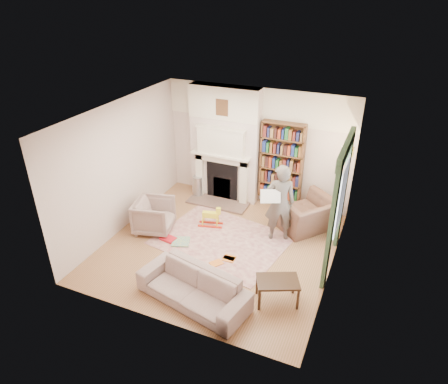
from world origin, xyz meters
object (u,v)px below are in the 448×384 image
at_px(armchair_reading, 306,214).
at_px(rocking_horse, 210,217).
at_px(coffee_table, 277,291).
at_px(bookcase, 282,161).
at_px(armchair_left, 154,216).
at_px(sofa, 193,288).
at_px(man_reading, 280,203).
at_px(paraffin_heater, 198,186).

xyz_separation_m(armchair_reading, rocking_horse, (-1.97, -0.74, -0.13)).
relative_size(coffee_table, rocking_horse, 1.29).
bearing_deg(coffee_table, bookcase, 81.27).
bearing_deg(armchair_left, bookcase, -60.17).
relative_size(sofa, man_reading, 1.15).
distance_m(coffee_table, paraffin_heater, 4.09).
distance_m(bookcase, man_reading, 1.44).
bearing_deg(coffee_table, man_reading, 81.56).
height_order(bookcase, rocking_horse, bookcase).
relative_size(man_reading, paraffin_heater, 3.10).
xyz_separation_m(bookcase, man_reading, (0.37, -1.35, -0.32)).
relative_size(man_reading, coffee_table, 2.44).
height_order(bookcase, armchair_left, bookcase).
distance_m(sofa, paraffin_heater, 3.77).
xyz_separation_m(bookcase, paraffin_heater, (-2.02, -0.35, -0.90)).
bearing_deg(armchair_reading, coffee_table, 41.65).
relative_size(armchair_reading, rocking_horse, 2.10).
distance_m(man_reading, paraffin_heater, 2.66).
distance_m(bookcase, sofa, 3.88).
bearing_deg(armchair_left, armchair_reading, -79.73).
distance_m(armchair_left, coffee_table, 3.29).
bearing_deg(sofa, rocking_horse, 120.40).
height_order(paraffin_heater, rocking_horse, paraffin_heater).
bearing_deg(bookcase, rocking_horse, -127.50).
distance_m(sofa, man_reading, 2.59).
height_order(bookcase, coffee_table, bookcase).
xyz_separation_m(bookcase, coffee_table, (0.90, -3.20, -0.95)).
relative_size(armchair_reading, armchair_left, 1.41).
xyz_separation_m(man_reading, paraffin_heater, (-2.39, 1.01, -0.58)).
xyz_separation_m(armchair_left, coffee_table, (3.10, -1.08, -0.14)).
height_order(bookcase, sofa, bookcase).
bearing_deg(man_reading, sofa, 48.48).
relative_size(sofa, paraffin_heater, 3.59).
xyz_separation_m(armchair_left, rocking_horse, (1.06, 0.63, -0.13)).
height_order(bookcase, armchair_reading, bookcase).
height_order(armchair_left, paraffin_heater, armchair_left).
relative_size(sofa, rocking_horse, 3.65).
xyz_separation_m(bookcase, armchair_reading, (0.82, -0.75, -0.81)).
xyz_separation_m(coffee_table, paraffin_heater, (-2.93, 2.85, 0.05)).
relative_size(bookcase, armchair_reading, 1.63).
relative_size(armchair_reading, sofa, 0.57).
relative_size(bookcase, coffee_table, 2.64).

